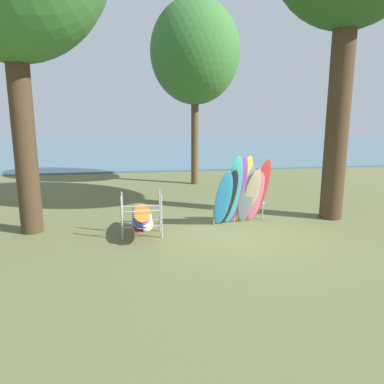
{
  "coord_description": "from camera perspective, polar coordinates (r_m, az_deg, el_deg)",
  "views": [
    {
      "loc": [
        -3.0,
        -10.05,
        3.43
      ],
      "look_at": [
        -1.19,
        0.92,
        1.1
      ],
      "focal_mm": 34.45,
      "sensor_mm": 36.0,
      "label": 1
    }
  ],
  "objects": [
    {
      "name": "lake_water",
      "position": [
        40.6,
        -5.14,
        7.0
      ],
      "size": [
        80.0,
        36.0,
        0.1
      ],
      "primitive_type": "cube",
      "color": "#477084",
      "rests_on": "ground"
    },
    {
      "name": "tree_mid_behind",
      "position": [
        18.71,
        0.46,
        20.78
      ],
      "size": [
        4.26,
        4.26,
        8.82
      ],
      "color": "brown",
      "rests_on": "ground"
    },
    {
      "name": "board_storage_rack",
      "position": [
        10.72,
        -7.79,
        -3.86
      ],
      "size": [
        1.15,
        2.13,
        1.25
      ],
      "color": "#9EA0A5",
      "rests_on": "ground"
    },
    {
      "name": "leaning_board_pile",
      "position": [
        11.65,
        7.76,
        -0.25
      ],
      "size": [
        1.98,
        1.32,
        2.27
      ],
      "color": "#2D8ED1",
      "rests_on": "ground"
    },
    {
      "name": "ground_plane",
      "position": [
        11.03,
        6.94,
        -6.37
      ],
      "size": [
        80.0,
        80.0,
        0.0
      ],
      "primitive_type": "plane",
      "color": "#60663D"
    }
  ]
}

